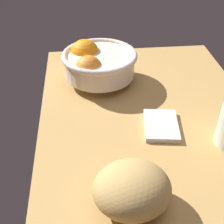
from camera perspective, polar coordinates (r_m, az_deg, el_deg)
ground_plane at (r=79.41cm, az=7.12°, el=-2.63°), size 83.35×55.55×3.00cm
fruit_bowl at (r=90.97cm, az=-2.84°, el=8.95°), size 21.60×21.60×11.48cm
bread_loaf at (r=57.22cm, az=3.66°, el=-13.84°), size 13.18×14.56×8.96cm
napkin_folded at (r=76.69cm, az=8.94°, el=-2.42°), size 12.38×9.49×1.28cm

